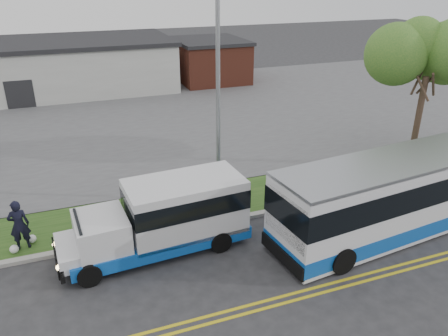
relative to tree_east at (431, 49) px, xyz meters
name	(u,v)px	position (x,y,z in m)	size (l,w,h in m)	color
ground	(169,249)	(-14.00, -3.00, -6.20)	(140.00, 140.00, 0.00)	#28282B
lane_line_north	(200,318)	(-14.00, -6.85, -6.20)	(70.00, 0.12, 0.01)	gold
lane_line_south	(203,325)	(-14.00, -7.15, -6.20)	(70.00, 0.12, 0.01)	gold
curb	(163,233)	(-14.00, -1.90, -6.13)	(80.00, 0.30, 0.15)	#9E9B93
verge	(153,212)	(-14.00, -0.10, -6.15)	(80.00, 3.30, 0.10)	#204416
parking_lot	(111,119)	(-14.00, 14.00, -6.15)	(80.00, 25.00, 0.10)	#4C4C4F
commercial_building	(21,68)	(-20.00, 24.00, -4.02)	(25.40, 10.40, 4.35)	#9E9E99
brick_wing	(210,60)	(-3.50, 23.00, -4.24)	(6.30, 7.30, 3.90)	brown
tree_east	(431,49)	(0.00, 0.00, 0.00)	(5.20, 5.20, 8.33)	#35231D
streetlight_near	(219,90)	(-11.00, -0.27, -0.97)	(0.35, 1.53, 9.50)	gray
shuttle_bus	(168,214)	(-13.94, -2.85, -4.78)	(7.10, 2.74, 2.67)	#0F49A2
transit_bus	(404,193)	(-4.86, -4.80, -4.60)	(11.65, 3.80, 3.17)	silver
pedestrian	(19,225)	(-19.13, -1.10, -5.11)	(0.72, 0.47, 1.98)	black
grocery_bag_left	(14,249)	(-19.43, -1.35, -5.94)	(0.32, 0.32, 0.32)	white
grocery_bag_right	(32,239)	(-18.83, -0.85, -5.94)	(0.32, 0.32, 0.32)	white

